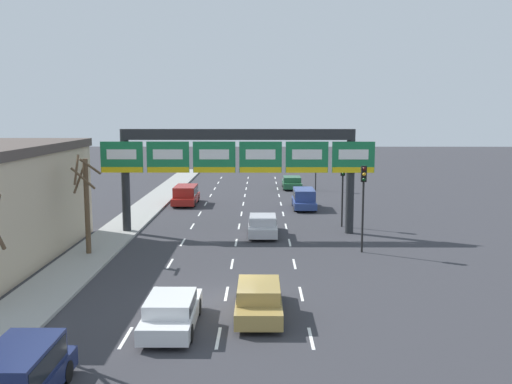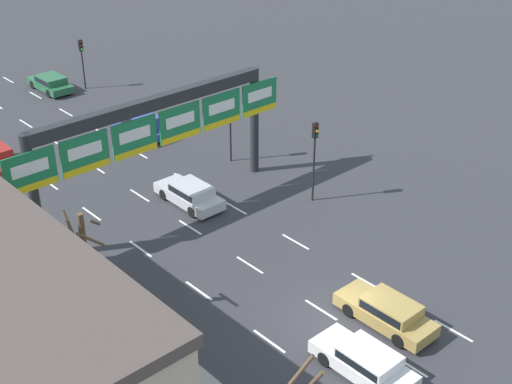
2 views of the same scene
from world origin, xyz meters
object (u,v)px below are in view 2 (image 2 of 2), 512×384
object	(u,v)px
car_gold	(387,311)
car_green	(50,83)
suv_blue	(140,123)
traffic_light_mid_block	(230,116)
sign_gantry	(155,126)
traffic_light_far_end	(315,146)
tree_bare_closest	(86,259)
car_white	(365,361)
car_silver	(190,193)
traffic_light_near_gantry	(82,54)

from	to	relation	value
car_gold	car_green	distance (m)	37.96
suv_blue	traffic_light_mid_block	world-z (taller)	traffic_light_mid_block
car_gold	suv_blue	world-z (taller)	suv_blue
traffic_light_mid_block	sign_gantry	bearing A→B (deg)	-163.24
traffic_light_far_end	traffic_light_mid_block	bearing A→B (deg)	90.84
car_green	tree_bare_closest	xyz separation A→B (m)	(-12.94, -28.48, 2.47)
car_white	traffic_light_mid_block	world-z (taller)	traffic_light_mid_block
car_silver	traffic_light_mid_block	distance (m)	6.73
traffic_light_near_gantry	car_gold	bearing A→B (deg)	-98.96
car_gold	car_silver	world-z (taller)	car_gold
car_gold	traffic_light_far_end	size ratio (longest dim) A/B	0.96
traffic_light_mid_block	tree_bare_closest	distance (m)	17.46
car_white	traffic_light_mid_block	distance (m)	21.27
traffic_light_far_end	tree_bare_closest	bearing A→B (deg)	-176.45
car_white	car_green	size ratio (longest dim) A/B	0.97
car_white	traffic_light_mid_block	bearing A→B (deg)	64.76
car_green	traffic_light_near_gantry	size ratio (longest dim) A/B	1.14
car_green	car_silver	bearing A→B (deg)	-97.81
traffic_light_near_gantry	traffic_light_mid_block	size ratio (longest dim) A/B	0.92
traffic_light_far_end	traffic_light_near_gantry	bearing A→B (deg)	90.35
car_gold	suv_blue	distance (m)	25.47
traffic_light_mid_block	car_gold	bearing A→B (deg)	-108.13
suv_blue	tree_bare_closest	distance (m)	20.80
suv_blue	traffic_light_near_gantry	distance (m)	11.51
suv_blue	car_silver	bearing A→B (deg)	-108.48
traffic_light_near_gantry	suv_blue	bearing A→B (deg)	-100.37
car_white	traffic_light_near_gantry	size ratio (longest dim) A/B	1.10
suv_blue	traffic_light_far_end	world-z (taller)	traffic_light_far_end
suv_blue	car_silver	size ratio (longest dim) A/B	1.00
car_gold	car_silver	distance (m)	14.81
sign_gantry	suv_blue	world-z (taller)	sign_gantry
car_green	traffic_light_mid_block	world-z (taller)	traffic_light_mid_block
suv_blue	car_silver	distance (m)	10.96
sign_gantry	traffic_light_near_gantry	size ratio (longest dim) A/B	4.31
traffic_light_far_end	car_white	bearing A→B (deg)	-127.82
car_silver	suv_blue	bearing A→B (deg)	71.52
sign_gantry	tree_bare_closest	world-z (taller)	sign_gantry
car_silver	car_gold	bearing A→B (deg)	-90.83
traffic_light_mid_block	car_white	bearing A→B (deg)	-115.24
sign_gantry	traffic_light_far_end	xyz separation A→B (m)	(7.32, -5.19, -1.71)
car_white	car_gold	distance (m)	3.53
car_white	traffic_light_far_end	xyz separation A→B (m)	(9.11, 11.74, 2.83)
sign_gantry	car_green	distance (m)	23.28
car_white	car_green	world-z (taller)	car_white
car_green	suv_blue	size ratio (longest dim) A/B	1.02
car_white	traffic_light_far_end	size ratio (longest dim) A/B	0.92
tree_bare_closest	car_green	bearing A→B (deg)	65.57
car_gold	tree_bare_closest	bearing A→B (deg)	135.71
car_green	traffic_light_near_gantry	bearing A→B (deg)	-31.81
car_silver	traffic_light_near_gantry	bearing A→B (deg)	75.64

